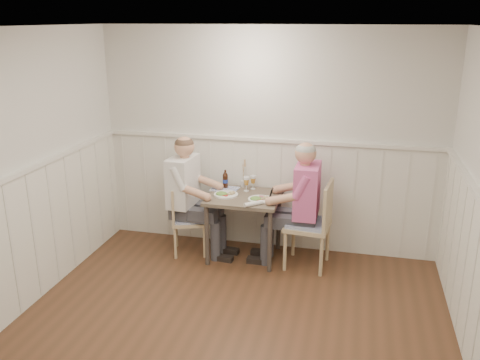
{
  "coord_description": "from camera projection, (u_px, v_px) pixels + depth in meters",
  "views": [
    {
      "loc": [
        1.01,
        -3.42,
        2.67
      ],
      "look_at": [
        -0.2,
        1.64,
        1.0
      ],
      "focal_mm": 38.0,
      "sensor_mm": 36.0,
      "label": 1
    }
  ],
  "objects": [
    {
      "name": "grass_vase",
      "position": [
        243.0,
        174.0,
        5.98
      ],
      "size": [
        0.04,
        0.04,
        0.36
      ],
      "color": "silver",
      "rests_on": "dining_table"
    },
    {
      "name": "room_shell",
      "position": [
        215.0,
        181.0,
        3.74
      ],
      "size": [
        4.04,
        4.54,
        2.6
      ],
      "color": "silver",
      "rests_on": "ground"
    },
    {
      "name": "beer_bottle",
      "position": [
        225.0,
        180.0,
        5.97
      ],
      "size": [
        0.06,
        0.06,
        0.22
      ],
      "color": "black",
      "rests_on": "dining_table"
    },
    {
      "name": "gingham_mat",
      "position": [
        225.0,
        189.0,
        5.95
      ],
      "size": [
        0.33,
        0.28,
        0.01
      ],
      "color": "#41559E",
      "rests_on": "dining_table"
    },
    {
      "name": "chair_right",
      "position": [
        313.0,
        222.0,
        5.56
      ],
      "size": [
        0.51,
        0.51,
        0.99
      ],
      "color": "tan",
      "rests_on": "ground"
    },
    {
      "name": "ground_plane",
      "position": [
        218.0,
        355.0,
        4.21
      ],
      "size": [
        4.5,
        4.5,
        0.0
      ],
      "primitive_type": "plane",
      "color": "#4C301D"
    },
    {
      "name": "beer_glass_a",
      "position": [
        253.0,
        180.0,
        5.92
      ],
      "size": [
        0.07,
        0.07,
        0.16
      ],
      "color": "silver",
      "rests_on": "dining_table"
    },
    {
      "name": "dining_table",
      "position": [
        244.0,
        205.0,
        5.76
      ],
      "size": [
        0.81,
        0.7,
        0.75
      ],
      "color": "brown",
      "rests_on": "ground"
    },
    {
      "name": "plate_man",
      "position": [
        259.0,
        198.0,
        5.58
      ],
      "size": [
        0.26,
        0.26,
        0.07
      ],
      "color": "white",
      "rests_on": "dining_table"
    },
    {
      "name": "rolled_napkin",
      "position": [
        254.0,
        204.0,
        5.42
      ],
      "size": [
        0.19,
        0.18,
        0.05
      ],
      "color": "white",
      "rests_on": "dining_table"
    },
    {
      "name": "plate_diner",
      "position": [
        225.0,
        194.0,
        5.73
      ],
      "size": [
        0.28,
        0.28,
        0.07
      ],
      "color": "white",
      "rests_on": "dining_table"
    },
    {
      "name": "wainscot",
      "position": [
        237.0,
        245.0,
        4.63
      ],
      "size": [
        4.0,
        4.49,
        1.34
      ],
      "color": "silver",
      "rests_on": "ground"
    },
    {
      "name": "chair_left",
      "position": [
        185.0,
        217.0,
        5.93
      ],
      "size": [
        0.49,
        0.49,
        0.83
      ],
      "color": "tan",
      "rests_on": "ground"
    },
    {
      "name": "diner_cream",
      "position": [
        187.0,
        204.0,
        5.9
      ],
      "size": [
        0.68,
        0.48,
        1.43
      ],
      "color": "#3F3F47",
      "rests_on": "ground"
    },
    {
      "name": "man_in_pink",
      "position": [
        302.0,
        214.0,
        5.59
      ],
      "size": [
        0.66,
        0.46,
        1.44
      ],
      "color": "#3F3F47",
      "rests_on": "ground"
    },
    {
      "name": "beer_glass_b",
      "position": [
        246.0,
        182.0,
        5.85
      ],
      "size": [
        0.07,
        0.07,
        0.17
      ],
      "color": "silver",
      "rests_on": "dining_table"
    }
  ]
}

